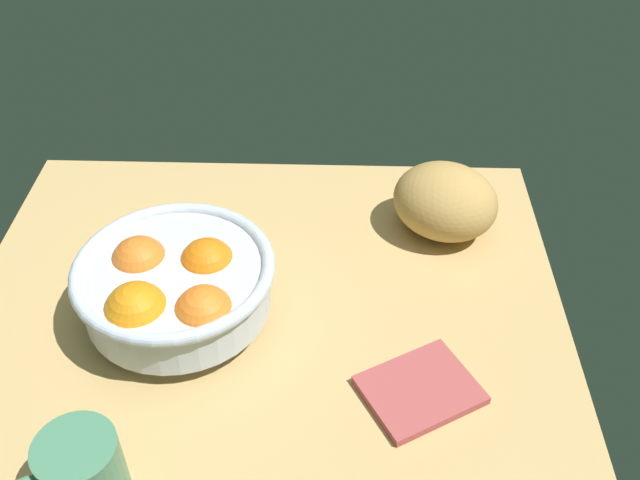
# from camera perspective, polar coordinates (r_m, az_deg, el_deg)

# --- Properties ---
(ground_plane) EXTENTS (0.74, 0.65, 0.03)m
(ground_plane) POSITION_cam_1_polar(r_m,az_deg,el_deg) (0.89, -4.48, -6.73)
(ground_plane) COLOR tan
(fruit_bowl) EXTENTS (0.24, 0.24, 0.10)m
(fruit_bowl) POSITION_cam_1_polar(r_m,az_deg,el_deg) (0.85, -11.43, -3.48)
(fruit_bowl) COLOR silver
(fruit_bowl) RESTS_ON ground
(bread_loaf) EXTENTS (0.18, 0.17, 0.10)m
(bread_loaf) POSITION_cam_1_polar(r_m,az_deg,el_deg) (0.98, 9.87, 3.04)
(bread_loaf) COLOR tan
(bread_loaf) RESTS_ON ground
(napkin_folded) EXTENTS (0.15, 0.14, 0.01)m
(napkin_folded) POSITION_cam_1_polar(r_m,az_deg,el_deg) (0.81, 7.91, -11.66)
(napkin_folded) COLOR #AC4A4A
(napkin_folded) RESTS_ON ground
(mug) EXTENTS (0.11, 0.09, 0.08)m
(mug) POSITION_cam_1_polar(r_m,az_deg,el_deg) (0.74, -18.56, -17.03)
(mug) COLOR #498463
(mug) RESTS_ON ground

